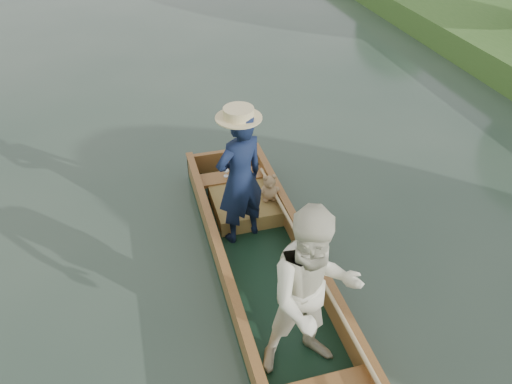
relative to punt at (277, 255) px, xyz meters
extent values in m
plane|color=#283D30|center=(-0.01, 0.22, -0.70)|extent=(120.00, 120.00, 0.00)
cube|color=black|center=(-0.01, 0.22, -0.66)|extent=(1.10, 5.00, 0.08)
cube|color=#94602E|center=(-0.52, 0.22, -0.46)|extent=(0.08, 5.00, 0.32)
cube|color=#94602E|center=(0.50, 0.22, -0.46)|extent=(0.08, 5.00, 0.32)
cube|color=#94602E|center=(-0.01, 2.68, -0.46)|extent=(1.10, 0.08, 0.32)
cube|color=#94602E|center=(-0.52, 0.22, -0.28)|extent=(0.10, 5.00, 0.04)
cube|color=#94602E|center=(0.50, 0.22, -0.28)|extent=(0.10, 5.00, 0.04)
cube|color=#94602E|center=(-0.01, 2.12, -0.40)|extent=(0.94, 0.30, 0.05)
imported|color=#111C38|center=(-0.13, 1.10, 0.27)|extent=(0.76, 0.63, 1.78)
cylinder|color=beige|center=(-0.13, 1.10, 1.12)|extent=(0.52, 0.52, 0.12)
imported|color=beige|center=(0.05, -0.88, 0.32)|extent=(0.93, 0.73, 1.86)
cube|color=#9E6533|center=(0.04, 1.57, -0.51)|extent=(0.85, 0.90, 0.22)
sphere|color=#A68358|center=(0.36, 1.47, -0.27)|extent=(0.22, 0.22, 0.22)
sphere|color=#A68358|center=(0.36, 1.46, -0.11)|extent=(0.17, 0.17, 0.17)
sphere|color=#A68358|center=(0.29, 1.46, -0.04)|extent=(0.06, 0.06, 0.06)
sphere|color=#A68358|center=(0.42, 1.46, -0.04)|extent=(0.06, 0.06, 0.06)
sphere|color=#A68358|center=(0.36, 1.40, -0.13)|extent=(0.07, 0.07, 0.07)
sphere|color=#A68358|center=(0.26, 1.45, -0.24)|extent=(0.08, 0.08, 0.08)
sphere|color=#A68358|center=(0.45, 1.45, -0.24)|extent=(0.08, 0.08, 0.08)
sphere|color=#A68358|center=(0.30, 1.44, -0.37)|extent=(0.09, 0.09, 0.09)
sphere|color=#A68358|center=(0.41, 1.44, -0.37)|extent=(0.09, 0.09, 0.09)
cylinder|color=silver|center=(-0.09, 2.12, -0.37)|extent=(0.07, 0.07, 0.01)
cylinder|color=silver|center=(-0.09, 2.12, -0.33)|extent=(0.01, 0.01, 0.08)
ellipsoid|color=silver|center=(-0.09, 2.12, -0.27)|extent=(0.09, 0.09, 0.05)
cylinder|color=tan|center=(0.42, -0.14, -0.24)|extent=(0.04, 4.45, 0.20)
camera|label=1|loc=(-1.24, -3.64, 3.65)|focal=35.00mm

